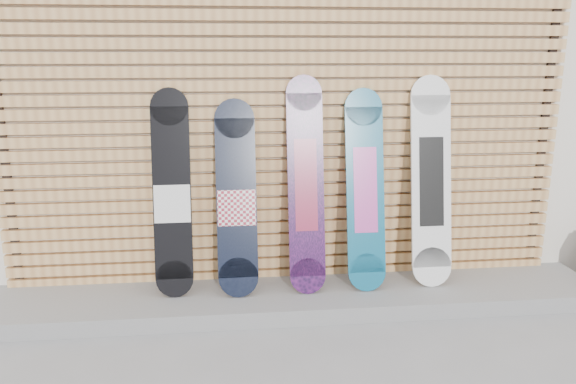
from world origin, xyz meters
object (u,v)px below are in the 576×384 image
snowboard_2 (306,185)px  snowboard_1 (236,199)px  snowboard_4 (431,182)px  snowboard_3 (365,190)px  snowboard_0 (172,195)px

snowboard_2 → snowboard_1: bearing=-179.3°
snowboard_1 → snowboard_4: bearing=0.8°
snowboard_3 → snowboard_1: bearing=-179.6°
snowboard_0 → snowboard_1: snowboard_0 is taller
snowboard_1 → snowboard_4: (1.44, 0.02, 0.09)m
snowboard_1 → snowboard_3: bearing=0.4°
snowboard_4 → snowboard_3: bearing=-178.4°
snowboard_0 → snowboard_1: 0.46m
snowboard_0 → snowboard_4: (1.90, -0.01, 0.05)m
snowboard_2 → snowboard_3: size_ratio=1.07×
snowboard_3 → snowboard_4: 0.50m
snowboard_0 → snowboard_4: snowboard_4 is taller
snowboard_1 → snowboard_4: size_ratio=0.90×
snowboard_1 → snowboard_2: 0.51m
snowboard_0 → snowboard_3: bearing=-0.8°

